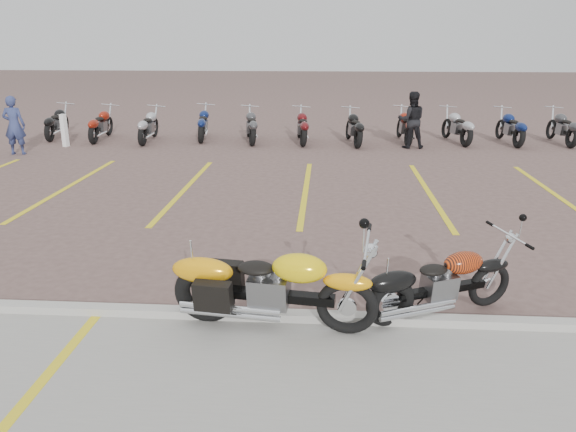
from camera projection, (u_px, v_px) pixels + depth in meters
The scene contains 9 objects.
ground at pixel (295, 258), 8.62m from camera, with size 100.00×100.00×0.00m, color #715751.
curb at pixel (286, 316), 6.70m from camera, with size 60.00×0.18×0.12m, color #ADAAA3.
parking_stripes at pixel (306, 191), 12.42m from camera, with size 38.00×5.50×0.01m, color yellow, non-canonical shape.
yellow_cruiser at pixel (269, 289), 6.44m from camera, with size 2.39×0.50×0.99m.
flame_cruiser at pixel (437, 286), 6.71m from camera, with size 1.87×0.93×0.82m.
person_a at pixel (14, 125), 16.05m from camera, with size 0.61×0.40×1.68m, color navy.
person_b at pixel (411, 120), 16.98m from camera, with size 0.83×0.65×1.71m, color black.
bollard at pixel (64, 130), 17.31m from camera, with size 0.15×0.15×1.00m, color white.
bg_bike_row at pixel (301, 125), 18.06m from camera, with size 17.38×2.06×1.10m.
Camera 1 is at (0.44, -8.00, 3.24)m, focal length 35.00 mm.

